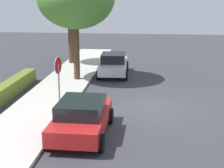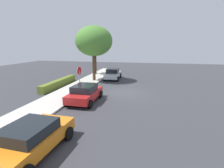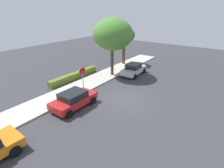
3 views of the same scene
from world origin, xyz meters
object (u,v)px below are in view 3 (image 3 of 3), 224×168
object	(u,v)px
parked_car_red	(74,99)
street_tree_near_corner	(113,34)
stop_sign	(83,75)
street_tree_mid_block	(124,36)
parked_car_silver	(134,69)

from	to	relation	value
parked_car_red	street_tree_near_corner	distance (m)	9.48
parked_car_red	street_tree_near_corner	world-z (taller)	street_tree_near_corner
stop_sign	street_tree_mid_block	xyz separation A→B (m)	(10.30, 1.84, 2.48)
parked_car_red	street_tree_near_corner	bearing A→B (deg)	12.80
parked_car_red	parked_car_silver	xyz separation A→B (m)	(9.89, -0.15, -0.00)
street_tree_near_corner	stop_sign	bearing A→B (deg)	-176.92
parked_car_silver	street_tree_near_corner	bearing A→B (deg)	128.78
stop_sign	parked_car_silver	distance (m)	7.42
parked_car_silver	street_tree_near_corner	xyz separation A→B (m)	(-1.63, 2.02, 4.24)
parked_car_silver	street_tree_mid_block	distance (m)	5.90
parked_car_silver	stop_sign	bearing A→B (deg)	166.41
stop_sign	parked_car_silver	size ratio (longest dim) A/B	0.62
street_tree_near_corner	street_tree_mid_block	xyz separation A→B (m)	(4.78, 1.55, -0.77)
stop_sign	parked_car_silver	bearing A→B (deg)	-13.59
parked_car_red	street_tree_near_corner	size ratio (longest dim) A/B	0.58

